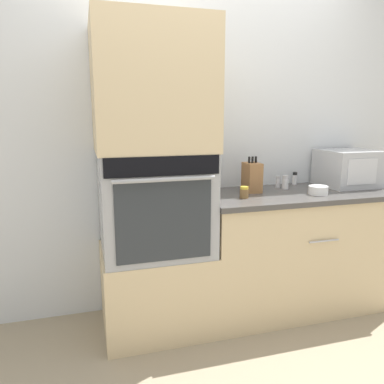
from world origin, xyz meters
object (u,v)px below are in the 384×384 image
at_px(condiment_jar_mid, 285,182).
at_px(condiment_jar_near, 244,192).
at_px(wall_oven, 155,202).
at_px(knife_block, 252,177).
at_px(condiment_jar_far, 278,182).
at_px(condiment_jar_back, 295,178).
at_px(microwave, 348,168).
at_px(bowl, 318,190).

bearing_deg(condiment_jar_mid, condiment_jar_near, -154.03).
xyz_separation_m(wall_oven, condiment_jar_near, (0.59, -0.08, 0.04)).
relative_size(knife_block, condiment_jar_mid, 2.50).
relative_size(condiment_jar_mid, condiment_jar_far, 1.15).
relative_size(condiment_jar_mid, condiment_jar_back, 1.04).
relative_size(condiment_jar_near, condiment_jar_back, 0.79).
bearing_deg(condiment_jar_far, microwave, -8.31).
bearing_deg(condiment_jar_far, knife_block, -161.16).
distance_m(condiment_jar_near, condiment_jar_back, 0.68).
distance_m(wall_oven, bowl, 1.13).
relative_size(wall_oven, microwave, 1.71).
relative_size(microwave, condiment_jar_far, 4.53).
xyz_separation_m(microwave, condiment_jar_near, (-0.94, -0.18, -0.10)).
height_order(microwave, condiment_jar_back, microwave).
relative_size(bowl, condiment_jar_back, 1.34).
distance_m(wall_oven, condiment_jar_mid, 1.02).
bearing_deg(bowl, condiment_jar_near, 175.99).
height_order(wall_oven, condiment_jar_back, wall_oven).
bearing_deg(condiment_jar_near, microwave, 11.01).
distance_m(wall_oven, microwave, 1.54).
bearing_deg(knife_block, microwave, 0.58).
xyz_separation_m(microwave, condiment_jar_mid, (-0.52, 0.02, -0.09)).
relative_size(knife_block, condiment_jar_back, 2.60).
height_order(bowl, condiment_jar_far, condiment_jar_far).
distance_m(condiment_jar_far, condiment_jar_back, 0.21).
height_order(knife_block, condiment_jar_back, knife_block).
distance_m(wall_oven, condiment_jar_far, 1.00).
height_order(knife_block, condiment_jar_far, knife_block).
bearing_deg(microwave, condiment_jar_near, -168.99).
bearing_deg(bowl, condiment_jar_back, 82.68).
bearing_deg(microwave, bowl, -151.41).
bearing_deg(wall_oven, condiment_jar_mid, 6.95).
bearing_deg(knife_block, condiment_jar_near, -127.72).
relative_size(wall_oven, condiment_jar_near, 8.81).
relative_size(wall_oven, condiment_jar_far, 7.74).
bearing_deg(condiment_jar_back, bowl, -97.32).
xyz_separation_m(knife_block, condiment_jar_far, (0.26, 0.09, -0.06)).
height_order(wall_oven, condiment_jar_far, wall_oven).
xyz_separation_m(knife_block, bowl, (0.40, -0.21, -0.08)).
bearing_deg(wall_oven, condiment_jar_back, 12.71).
xyz_separation_m(wall_oven, bowl, (1.12, -0.12, 0.04)).
relative_size(condiment_jar_near, condiment_jar_mid, 0.76).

